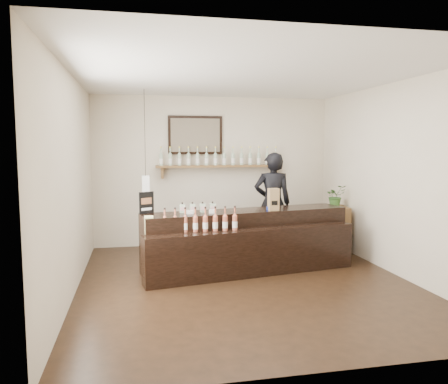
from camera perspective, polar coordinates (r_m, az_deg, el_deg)
name	(u,v)px	position (r m, az deg, el deg)	size (l,w,h in m)	color
ground	(245,282)	(6.19, 2.77, -11.63)	(5.00, 5.00, 0.00)	black
room_shell	(246,159)	(5.90, 2.85, 4.33)	(5.00, 5.00, 5.00)	beige
back_wall_decor	(207,153)	(8.20, -2.20, 5.14)	(2.66, 0.96, 1.69)	brown
counter	(248,242)	(6.67, 3.14, -6.57)	(3.26, 1.38, 1.05)	black
promo_sign	(146,203)	(6.43, -10.09, -1.40)	(0.21, 0.12, 0.32)	black
paper_bag	(273,199)	(6.70, 6.47, -0.96)	(0.16, 0.12, 0.34)	#9D804C
tape_dispenser	(270,208)	(6.73, 6.08, -2.04)	(0.12, 0.06, 0.10)	#172FA3
side_cabinet	(335,229)	(8.05, 14.25, -4.70)	(0.48, 0.61, 0.81)	brown
potted_plant	(335,196)	(7.96, 14.36, -0.48)	(0.34, 0.30, 0.38)	#325C25
shopkeeper	(273,196)	(7.68, 6.36, -0.58)	(0.73, 0.48, 2.00)	black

